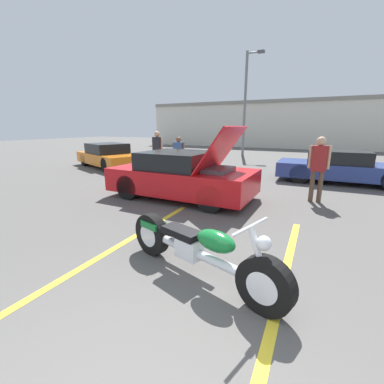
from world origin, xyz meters
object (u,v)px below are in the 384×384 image
(light_pole, at_px, (246,100))
(spectator_near_motorcycle, at_px, (319,164))
(parked_car_mid_row, at_px, (341,167))
(parked_car_left_row, at_px, (109,156))
(show_car_hood_open, at_px, (182,176))
(spectator_midground, at_px, (179,153))
(motorcycle, at_px, (198,250))
(spectator_by_show_car, at_px, (157,148))

(light_pole, height_order, spectator_near_motorcycle, light_pole)
(parked_car_mid_row, xyz_separation_m, parked_car_left_row, (-10.26, -0.84, -0.00))
(show_car_hood_open, height_order, spectator_midground, show_car_hood_open)
(light_pole, xyz_separation_m, spectator_midground, (-0.24, -9.26, -2.84))
(show_car_hood_open, xyz_separation_m, spectator_midground, (-1.63, 2.75, 0.31))
(motorcycle, height_order, spectator_midground, spectator_midground)
(spectator_by_show_car, bearing_deg, show_car_hood_open, -46.82)
(motorcycle, bearing_deg, light_pole, 120.28)
(parked_car_left_row, bearing_deg, spectator_midground, 12.68)
(light_pole, relative_size, show_car_hood_open, 1.67)
(show_car_hood_open, bearing_deg, spectator_midground, 122.14)
(parked_car_mid_row, distance_m, spectator_midground, 6.06)
(show_car_hood_open, bearing_deg, parked_car_left_row, 151.56)
(show_car_hood_open, bearing_deg, motorcycle, -57.73)
(motorcycle, bearing_deg, spectator_midground, 138.36)
(parked_car_left_row, relative_size, spectator_near_motorcycle, 2.61)
(parked_car_mid_row, distance_m, spectator_near_motorcycle, 3.29)
(parked_car_mid_row, bearing_deg, light_pole, 125.74)
(parked_car_left_row, bearing_deg, spectator_near_motorcycle, 8.31)
(spectator_near_motorcycle, xyz_separation_m, spectator_by_show_car, (-6.22, 1.80, 0.04))
(spectator_by_show_car, height_order, spectator_midground, spectator_by_show_car)
(show_car_hood_open, relative_size, spectator_midground, 2.55)
(spectator_near_motorcycle, height_order, spectator_by_show_car, spectator_by_show_car)
(spectator_near_motorcycle, bearing_deg, light_pole, 114.00)
(show_car_hood_open, height_order, spectator_by_show_car, show_car_hood_open)
(motorcycle, bearing_deg, parked_car_mid_row, 92.47)
(spectator_near_motorcycle, height_order, spectator_midground, spectator_near_motorcycle)
(spectator_by_show_car, relative_size, spectator_midground, 1.13)
(light_pole, relative_size, spectator_near_motorcycle, 3.92)
(parked_car_left_row, bearing_deg, show_car_hood_open, -7.89)
(motorcycle, bearing_deg, spectator_near_motorcycle, 91.49)
(light_pole, xyz_separation_m, show_car_hood_open, (1.39, -12.02, -3.15))
(motorcycle, relative_size, parked_car_mid_row, 0.58)
(light_pole, xyz_separation_m, spectator_by_show_car, (-1.39, -9.05, -2.70))
(motorcycle, relative_size, spectator_by_show_car, 1.42)
(motorcycle, relative_size, parked_car_left_row, 0.56)
(motorcycle, distance_m, spectator_near_motorcycle, 4.90)
(parked_car_left_row, xyz_separation_m, spectator_near_motorcycle, (9.49, -2.32, 0.48))
(spectator_by_show_car, bearing_deg, parked_car_left_row, 170.98)
(parked_car_left_row, relative_size, spectator_by_show_car, 2.52)
(spectator_midground, bearing_deg, spectator_near_motorcycle, -17.41)
(motorcycle, distance_m, spectator_midground, 7.30)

